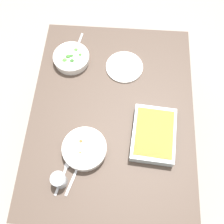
{
  "coord_description": "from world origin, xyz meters",
  "views": [
    {
      "loc": [
        0.61,
        0.04,
        2.07
      ],
      "look_at": [
        0.0,
        0.0,
        0.74
      ],
      "focal_mm": 42.48,
      "sensor_mm": 36.0,
      "label": 1
    }
  ],
  "objects_px": {
    "side_plate": "(124,67)",
    "spoon_by_broccoli": "(77,47)",
    "broccoli_bowl": "(71,58)",
    "spoon_spare": "(64,173)",
    "baking_dish": "(154,134)",
    "spoon_by_stew": "(75,174)",
    "drink_cup": "(59,180)",
    "stew_bowl": "(85,149)"
  },
  "relations": [
    {
      "from": "stew_bowl",
      "to": "side_plate",
      "type": "height_order",
      "value": "stew_bowl"
    },
    {
      "from": "stew_bowl",
      "to": "spoon_by_stew",
      "type": "height_order",
      "value": "stew_bowl"
    },
    {
      "from": "spoon_by_broccoli",
      "to": "spoon_spare",
      "type": "relative_size",
      "value": 1.01
    },
    {
      "from": "baking_dish",
      "to": "spoon_by_stew",
      "type": "xyz_separation_m",
      "value": [
        0.22,
        -0.39,
        -0.03
      ]
    },
    {
      "from": "baking_dish",
      "to": "side_plate",
      "type": "bearing_deg",
      "value": -158.05
    },
    {
      "from": "drink_cup",
      "to": "spoon_by_broccoli",
      "type": "bearing_deg",
      "value": -178.59
    },
    {
      "from": "side_plate",
      "to": "spoon_by_broccoli",
      "type": "height_order",
      "value": "side_plate"
    },
    {
      "from": "stew_bowl",
      "to": "spoon_by_stew",
      "type": "distance_m",
      "value": 0.13
    },
    {
      "from": "side_plate",
      "to": "spoon_by_broccoli",
      "type": "xyz_separation_m",
      "value": [
        -0.13,
        -0.3,
        -0.0
      ]
    },
    {
      "from": "baking_dish",
      "to": "spoon_by_stew",
      "type": "bearing_deg",
      "value": -59.86
    },
    {
      "from": "stew_bowl",
      "to": "spoon_by_stew",
      "type": "bearing_deg",
      "value": -16.45
    },
    {
      "from": "spoon_by_broccoli",
      "to": "broccoli_bowl",
      "type": "bearing_deg",
      "value": -10.6
    },
    {
      "from": "spoon_by_stew",
      "to": "spoon_spare",
      "type": "relative_size",
      "value": 0.99
    },
    {
      "from": "broccoli_bowl",
      "to": "spoon_by_broccoli",
      "type": "xyz_separation_m",
      "value": [
        -0.1,
        0.02,
        -0.02
      ]
    },
    {
      "from": "baking_dish",
      "to": "spoon_by_stew",
      "type": "relative_size",
      "value": 1.82
    },
    {
      "from": "baking_dish",
      "to": "spoon_by_broccoli",
      "type": "height_order",
      "value": "baking_dish"
    },
    {
      "from": "drink_cup",
      "to": "spoon_spare",
      "type": "relative_size",
      "value": 0.49
    },
    {
      "from": "stew_bowl",
      "to": "side_plate",
      "type": "relative_size",
      "value": 1.03
    },
    {
      "from": "baking_dish",
      "to": "spoon_by_stew",
      "type": "distance_m",
      "value": 0.45
    },
    {
      "from": "side_plate",
      "to": "spoon_spare",
      "type": "xyz_separation_m",
      "value": [
        0.65,
        -0.27,
        -0.0
      ]
    },
    {
      "from": "spoon_by_stew",
      "to": "drink_cup",
      "type": "bearing_deg",
      "value": -56.97
    },
    {
      "from": "baking_dish",
      "to": "spoon_spare",
      "type": "bearing_deg",
      "value": -62.98
    },
    {
      "from": "stew_bowl",
      "to": "spoon_by_broccoli",
      "type": "bearing_deg",
      "value": -169.39
    },
    {
      "from": "drink_cup",
      "to": "spoon_by_broccoli",
      "type": "height_order",
      "value": "drink_cup"
    },
    {
      "from": "spoon_spare",
      "to": "broccoli_bowl",
      "type": "bearing_deg",
      "value": -175.83
    },
    {
      "from": "baking_dish",
      "to": "side_plate",
      "type": "xyz_separation_m",
      "value": [
        -0.43,
        -0.17,
        -0.03
      ]
    },
    {
      "from": "broccoli_bowl",
      "to": "baking_dish",
      "type": "relative_size",
      "value": 0.69
    },
    {
      "from": "baking_dish",
      "to": "spoon_by_stew",
      "type": "height_order",
      "value": "baking_dish"
    },
    {
      "from": "baking_dish",
      "to": "spoon_by_broccoli",
      "type": "relative_size",
      "value": 1.8
    },
    {
      "from": "baking_dish",
      "to": "spoon_spare",
      "type": "xyz_separation_m",
      "value": [
        0.22,
        -0.44,
        -0.03
      ]
    },
    {
      "from": "baking_dish",
      "to": "drink_cup",
      "type": "xyz_separation_m",
      "value": [
        0.27,
        -0.45,
        0.0
      ]
    },
    {
      "from": "stew_bowl",
      "to": "drink_cup",
      "type": "relative_size",
      "value": 2.67
    },
    {
      "from": "baking_dish",
      "to": "side_plate",
      "type": "relative_size",
      "value": 1.43
    },
    {
      "from": "stew_bowl",
      "to": "broccoli_bowl",
      "type": "height_order",
      "value": "same"
    },
    {
      "from": "spoon_spare",
      "to": "baking_dish",
      "type": "bearing_deg",
      "value": 117.02
    },
    {
      "from": "stew_bowl",
      "to": "side_plate",
      "type": "xyz_separation_m",
      "value": [
        -0.53,
        0.18,
        -0.03
      ]
    },
    {
      "from": "broccoli_bowl",
      "to": "spoon_by_stew",
      "type": "height_order",
      "value": "broccoli_bowl"
    },
    {
      "from": "broccoli_bowl",
      "to": "spoon_spare",
      "type": "bearing_deg",
      "value": 4.17
    },
    {
      "from": "spoon_by_broccoli",
      "to": "spoon_spare",
      "type": "bearing_deg",
      "value": 2.27
    },
    {
      "from": "broccoli_bowl",
      "to": "spoon_by_broccoli",
      "type": "relative_size",
      "value": 1.23
    },
    {
      "from": "spoon_by_stew",
      "to": "stew_bowl",
      "type": "bearing_deg",
      "value": 163.55
    },
    {
      "from": "spoon_by_broccoli",
      "to": "drink_cup",
      "type": "bearing_deg",
      "value": 1.41
    }
  ]
}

